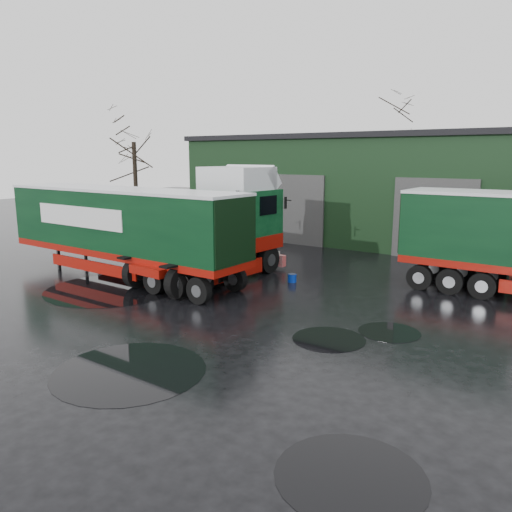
{
  "coord_description": "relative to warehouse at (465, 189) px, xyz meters",
  "views": [
    {
      "loc": [
        8.72,
        -10.86,
        5.07
      ],
      "look_at": [
        -0.84,
        2.84,
        1.7
      ],
      "focal_mm": 35.0,
      "sensor_mm": 36.0,
      "label": 1
    }
  ],
  "objects": [
    {
      "name": "ground",
      "position": [
        -2.0,
        -20.0,
        -3.16
      ],
      "size": [
        100.0,
        100.0,
        0.0
      ],
      "primitive_type": "plane",
      "color": "black"
    },
    {
      "name": "warehouse",
      "position": [
        0.0,
        0.0,
        0.0
      ],
      "size": [
        32.4,
        12.4,
        6.3
      ],
      "color": "black",
      "rests_on": "ground"
    },
    {
      "name": "hero_tractor",
      "position": [
        -6.5,
        -15.5,
        -0.83
      ],
      "size": [
        3.72,
        7.71,
        4.66
      ],
      "primitive_type": null,
      "rotation": [
        0.0,
        0.0,
        -0.07
      ],
      "color": "#0D411F",
      "rests_on": "ground"
    },
    {
      "name": "trailer_left",
      "position": [
        -9.63,
        -17.2,
        -1.26
      ],
      "size": [
        12.25,
        2.67,
        3.79
      ],
      "primitive_type": null,
      "rotation": [
        0.0,
        0.0,
        1.56
      ],
      "color": "silver",
      "rests_on": "ground"
    },
    {
      "name": "wash_bucket",
      "position": [
        -3.37,
        -13.82,
        -2.99
      ],
      "size": [
        0.36,
        0.36,
        0.33
      ],
      "primitive_type": "cylinder",
      "rotation": [
        0.0,
        0.0,
        -0.03
      ],
      "color": "#0729A5",
      "rests_on": "ground"
    },
    {
      "name": "tree_left",
      "position": [
        -19.0,
        -8.0,
        1.09
      ],
      "size": [
        4.4,
        4.4,
        8.5
      ],
      "primitive_type": null,
      "color": "black",
      "rests_on": "ground"
    },
    {
      "name": "tree_back_a",
      "position": [
        -8.0,
        10.0,
        1.59
      ],
      "size": [
        4.4,
        4.4,
        9.5
      ],
      "primitive_type": null,
      "color": "black",
      "rests_on": "ground"
    },
    {
      "name": "puddle_0",
      "position": [
        -2.15,
        -23.44,
        -3.15
      ],
      "size": [
        3.66,
        3.66,
        0.01
      ],
      "primitive_type": "cylinder",
      "color": "black",
      "rests_on": "ground"
    },
    {
      "name": "puddle_1",
      "position": [
        2.0,
        -17.27,
        -3.15
      ],
      "size": [
        1.8,
        1.8,
        0.01
      ],
      "primitive_type": "cylinder",
      "color": "black",
      "rests_on": "ground"
    },
    {
      "name": "puddle_2",
      "position": [
        -8.52,
        -18.74,
        -3.15
      ],
      "size": [
        5.09,
        5.09,
        0.01
      ],
      "primitive_type": "cylinder",
      "color": "black",
      "rests_on": "ground"
    },
    {
      "name": "puddle_3",
      "position": [
        3.87,
        -24.11,
        -3.15
      ],
      "size": [
        2.48,
        2.48,
        0.01
      ],
      "primitive_type": "cylinder",
      "color": "black",
      "rests_on": "ground"
    },
    {
      "name": "puddle_4",
      "position": [
        0.8,
        -18.79,
        -3.15
      ],
      "size": [
        2.06,
        2.06,
        0.01
      ],
      "primitive_type": "cylinder",
      "color": "black",
      "rests_on": "ground"
    }
  ]
}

